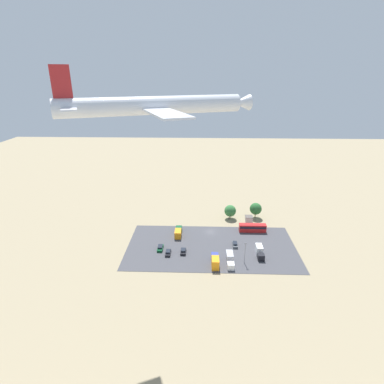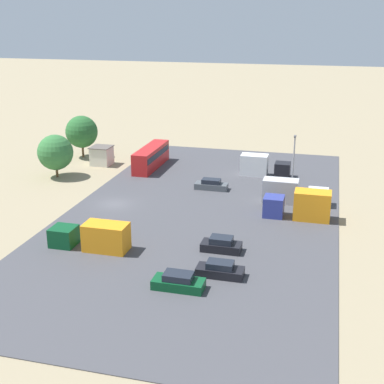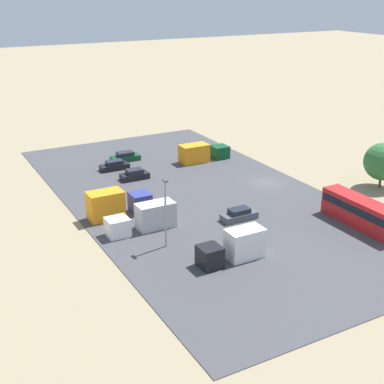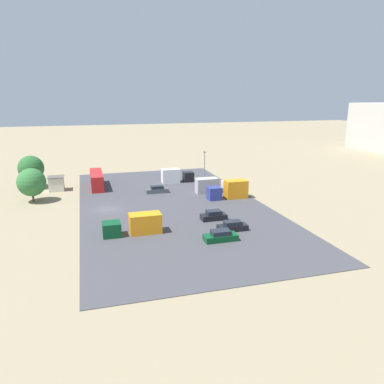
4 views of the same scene
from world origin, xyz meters
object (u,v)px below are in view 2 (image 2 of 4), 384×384
Objects in this scene: bus at (151,156)px; parked_car_0 at (221,245)px; parked_car_2 at (211,185)px; parked_truck_2 at (301,206)px; parked_truck_3 at (291,193)px; shed_building at (102,156)px; parked_truck_1 at (94,237)px; parked_car_1 at (178,282)px; parked_car_3 at (220,270)px; parked_truck_0 at (262,166)px.

parked_car_0 is at bearing -58.49° from bus.
parked_truck_2 is at bearing -122.41° from parked_car_2.
bus is 1.35× the size of parked_truck_3.
shed_building is 36.49m from parked_truck_2.
bus is 14.43m from parked_car_2.
parked_car_0 is 0.49× the size of parked_truck_1.
parked_car_1 is at bearing 166.65° from parked_car_0.
bus reaches higher than parked_car_0.
shed_building is 0.29× the size of bus.
parked_car_2 is at bearing -35.79° from bus.
parked_truck_3 is at bearing 70.59° from shed_building.
parked_car_0 is at bearing -164.39° from parked_car_2.
parked_car_2 is at bearing 57.59° from parked_truck_2.
bus reaches higher than parked_car_1.
parked_car_3 is 0.60× the size of parked_truck_0.
parked_car_2 is at bearing -104.65° from parked_truck_3.
parked_car_1 is 0.63× the size of parked_truck_0.
shed_building is at bearing 22.38° from parked_truck_1.
parked_car_2 is at bearing 15.61° from parked_car_0.
parked_car_3 is at bearing -100.88° from parked_truck_1.
parked_truck_0 is at bearing 175.93° from parked_car_1.
parked_truck_2 is at bearing 22.60° from parked_truck_0.
parked_truck_2 is (-16.90, 6.30, 0.98)m from parked_car_3.
shed_building is 0.40× the size of parked_truck_3.
shed_building is 21.52m from parked_car_2.
parked_car_1 is 26.54m from parked_truck_3.
bus is at bearing 7.83° from parked_truck_1.
parked_car_2 is 25.84m from parked_car_3.
parked_car_3 is at bearing -11.95° from parked_truck_3.
parked_truck_1 reaches higher than parked_car_2.
parked_truck_2 is (16.35, 6.81, 0.14)m from parked_truck_0.
parked_car_1 reaches higher than parked_car_3.
parked_car_2 is 11.56m from parked_truck_3.
parked_truck_3 reaches higher than parked_car_1.
parked_truck_3 is at bearing -18.95° from parked_car_0.
shed_building is 0.74× the size of parked_car_3.
parked_car_1 is 4.51m from parked_car_3.
parked_truck_2 is at bearing -32.69° from parked_car_0.
bus is at bearing -90.56° from parked_truck_0.
parked_truck_3 reaches higher than parked_car_3.
bus is 2.71× the size of parked_car_0.
parked_truck_1 is at bearing -100.88° from parked_car_3.
parked_truck_1 is (2.82, -12.89, 0.68)m from parked_car_0.
parked_truck_0 is (-33.25, -0.51, 0.85)m from parked_car_3.
parked_truck_0 is 0.89× the size of parked_truck_3.
parked_truck_2 reaches higher than parked_car_2.
shed_building is 8.29m from bus.
bus is 2.40× the size of parked_car_1.
parked_truck_3 is (11.16, 5.18, -0.06)m from parked_truck_0.
parked_truck_3 is (-5.19, -1.62, -0.20)m from parked_truck_2.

